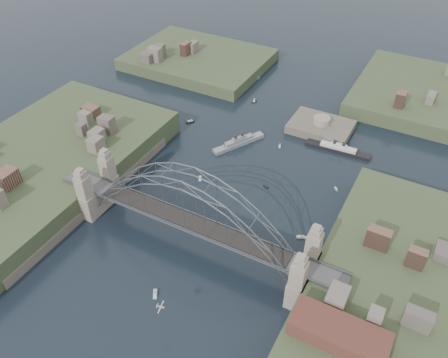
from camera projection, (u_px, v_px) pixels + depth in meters
The scene contains 20 objects.
ground at pixel (193, 244), 125.01m from camera, with size 500.00×500.00×0.00m, color black.
bridge at pixel (191, 212), 117.12m from camera, with size 84.00×13.80×24.60m.
shore_west at pixel (38, 175), 144.73m from camera, with size 50.50×90.00×12.00m.
shore_east at pixel (410, 329), 102.77m from camera, with size 50.50×90.00×12.00m.
headland_nw at pixel (198, 64), 208.98m from camera, with size 60.00×45.00×9.00m, color #384629.
headland_ne at pixel (446, 105), 180.52m from camera, with size 70.00×55.00×9.50m, color #384629.
fort_island at pixel (320, 131), 168.11m from camera, with size 22.00×16.00×9.40m.
wharf_shed at pixel (339, 333), 93.05m from camera, with size 20.00×8.00×4.00m, color #592D26.
naval_cruiser_near at pixel (239, 143), 160.28m from camera, with size 11.97×19.08×6.07m.
naval_cruiser_far at pixel (246, 82), 194.89m from camera, with size 6.43×14.72×5.00m.
ocean_liner at pixel (338, 149), 157.34m from camera, with size 22.53×4.15×5.50m.
aeroplane at pixel (160, 307), 99.86m from camera, with size 1.87×3.35×0.49m.
small_boat_a at pixel (200, 179), 146.29m from camera, with size 1.95×2.57×0.45m.
small_boat_b at pixel (266, 187), 143.31m from camera, with size 2.03×1.20×0.45m.
small_boat_c at pixel (155, 294), 112.14m from camera, with size 2.34×2.90×1.43m.
small_boat_d at pixel (336, 189), 142.23m from camera, with size 1.75×1.86×1.43m.
small_boat_e at pixel (190, 122), 171.88m from camera, with size 2.84×3.22×1.43m.
small_boat_f at pixel (280, 145), 158.79m from camera, with size 1.40×1.53×2.38m.
small_boat_h at pixel (254, 100), 182.78m from camera, with size 1.38×2.31×2.38m.
small_boat_i at pixel (301, 237), 126.64m from camera, with size 2.72×1.85×1.43m.
Camera 1 is at (47.87, -70.32, 93.72)m, focal length 36.72 mm.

